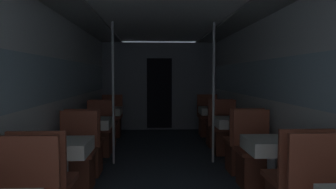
{
  "coord_description": "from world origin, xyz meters",
  "views": [
    {
      "loc": [
        -0.18,
        -0.9,
        1.39
      ],
      "look_at": [
        -0.02,
        2.35,
        1.2
      ],
      "focal_mm": 35.0,
      "sensor_mm": 36.0,
      "label": 1
    }
  ],
  "objects": [
    {
      "name": "wall_left",
      "position": [
        -1.47,
        3.58,
        1.14
      ],
      "size": [
        0.05,
        9.96,
        2.23
      ],
      "color": "silver",
      "rests_on": "ground_plane"
    },
    {
      "name": "wall_right",
      "position": [
        1.47,
        3.58,
        1.14
      ],
      "size": [
        0.05,
        9.96,
        2.23
      ],
      "color": "silver",
      "rests_on": "ground_plane"
    },
    {
      "name": "ceiling_panel",
      "position": [
        0.0,
        3.58,
        2.27
      ],
      "size": [
        2.95,
        9.96,
        0.07
      ],
      "color": "white",
      "rests_on": "wall_left"
    },
    {
      "name": "bulkhead_far",
      "position": [
        0.0,
        7.49,
        1.11
      ],
      "size": [
        2.89,
        0.09,
        2.23
      ],
      "color": "slate",
      "rests_on": "ground_plane"
    },
    {
      "name": "dining_table_left_1",
      "position": [
        -1.11,
        2.51,
        0.59
      ],
      "size": [
        0.56,
        0.56,
        0.72
      ],
      "color": "#4C4C51",
      "rests_on": "ground_plane"
    },
    {
      "name": "chair_left_far_1",
      "position": [
        -1.11,
        3.09,
        0.29
      ],
      "size": [
        0.47,
        0.47,
        0.95
      ],
      "rotation": [
        0.0,
        0.0,
        3.14
      ],
      "color": "brown",
      "rests_on": "ground_plane"
    },
    {
      "name": "dining_table_left_2",
      "position": [
        -1.11,
        4.24,
        0.59
      ],
      "size": [
        0.56,
        0.56,
        0.72
      ],
      "color": "#4C4C51",
      "rests_on": "ground_plane"
    },
    {
      "name": "chair_left_near_2",
      "position": [
        -1.11,
        3.67,
        0.29
      ],
      "size": [
        0.47,
        0.47,
        0.95
      ],
      "color": "brown",
      "rests_on": "ground_plane"
    },
    {
      "name": "chair_left_far_2",
      "position": [
        -1.11,
        4.81,
        0.29
      ],
      "size": [
        0.47,
        0.47,
        0.95
      ],
      "rotation": [
        0.0,
        0.0,
        3.14
      ],
      "color": "brown",
      "rests_on": "ground_plane"
    },
    {
      "name": "support_pole_left_2",
      "position": [
        -0.79,
        4.24,
        1.11
      ],
      "size": [
        0.04,
        0.04,
        2.23
      ],
      "color": "silver",
      "rests_on": "ground_plane"
    },
    {
      "name": "dining_table_left_3",
      "position": [
        -1.11,
        5.97,
        0.59
      ],
      "size": [
        0.56,
        0.56,
        0.72
      ],
      "color": "#4C4C51",
      "rests_on": "ground_plane"
    },
    {
      "name": "chair_left_near_3",
      "position": [
        -1.11,
        5.4,
        0.29
      ],
      "size": [
        0.47,
        0.47,
        0.95
      ],
      "color": "brown",
      "rests_on": "ground_plane"
    },
    {
      "name": "chair_left_far_3",
      "position": [
        -1.11,
        6.54,
        0.29
      ],
      "size": [
        0.47,
        0.47,
        0.95
      ],
      "rotation": [
        0.0,
        0.0,
        3.14
      ],
      "color": "brown",
      "rests_on": "ground_plane"
    },
    {
      "name": "dining_table_right_1",
      "position": [
        1.11,
        2.51,
        0.59
      ],
      "size": [
        0.56,
        0.56,
        0.72
      ],
      "color": "#4C4C51",
      "rests_on": "ground_plane"
    },
    {
      "name": "chair_right_far_1",
      "position": [
        1.11,
        3.09,
        0.29
      ],
      "size": [
        0.47,
        0.47,
        0.95
      ],
      "rotation": [
        0.0,
        0.0,
        3.14
      ],
      "color": "brown",
      "rests_on": "ground_plane"
    },
    {
      "name": "dining_table_right_2",
      "position": [
        1.11,
        4.24,
        0.59
      ],
      "size": [
        0.56,
        0.56,
        0.72
      ],
      "color": "#4C4C51",
      "rests_on": "ground_plane"
    },
    {
      "name": "chair_right_near_2",
      "position": [
        1.11,
        3.67,
        0.29
      ],
      "size": [
        0.47,
        0.47,
        0.95
      ],
      "color": "brown",
      "rests_on": "ground_plane"
    },
    {
      "name": "chair_right_far_2",
      "position": [
        1.11,
        4.81,
        0.29
      ],
      "size": [
        0.47,
        0.47,
        0.95
      ],
      "rotation": [
        0.0,
        0.0,
        3.14
      ],
      "color": "brown",
      "rests_on": "ground_plane"
    },
    {
      "name": "support_pole_right_2",
      "position": [
        0.79,
        4.24,
        1.11
      ],
      "size": [
        0.04,
        0.04,
        2.23
      ],
      "color": "silver",
      "rests_on": "ground_plane"
    },
    {
      "name": "dining_table_right_3",
      "position": [
        1.11,
        5.97,
        0.59
      ],
      "size": [
        0.56,
        0.56,
        0.72
      ],
      "color": "#4C4C51",
      "rests_on": "ground_plane"
    },
    {
      "name": "chair_right_near_3",
      "position": [
        1.11,
        5.4,
        0.29
      ],
      "size": [
        0.47,
        0.47,
        0.95
      ],
      "color": "brown",
      "rests_on": "ground_plane"
    },
    {
      "name": "chair_right_far_3",
      "position": [
        1.11,
        6.54,
        0.29
      ],
      "size": [
        0.47,
        0.47,
        0.95
      ],
      "rotation": [
        0.0,
        0.0,
        3.14
      ],
      "color": "brown",
      "rests_on": "ground_plane"
    }
  ]
}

